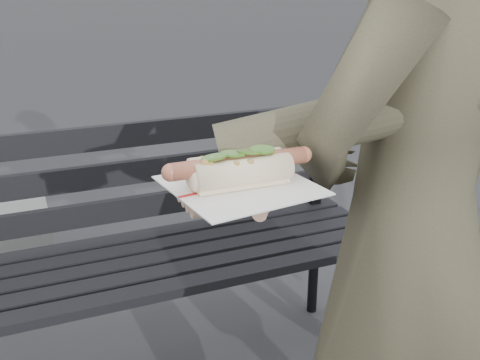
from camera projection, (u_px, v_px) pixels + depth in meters
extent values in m
cylinder|color=black|center=(362.00, 306.00, 1.98)|extent=(0.04, 0.04, 0.45)
cylinder|color=black|center=(314.00, 263.00, 2.27)|extent=(0.04, 0.04, 0.45)
cube|color=black|center=(177.00, 288.00, 1.64)|extent=(1.50, 0.07, 0.03)
cube|color=black|center=(168.00, 273.00, 1.72)|extent=(1.50, 0.07, 0.03)
cube|color=black|center=(161.00, 260.00, 1.80)|extent=(1.50, 0.07, 0.03)
cube|color=black|center=(154.00, 248.00, 1.88)|extent=(1.50, 0.07, 0.03)
cube|color=black|center=(147.00, 237.00, 1.96)|extent=(1.50, 0.07, 0.03)
cube|color=black|center=(317.00, 157.00, 2.13)|extent=(0.04, 0.03, 0.42)
cube|color=black|center=(144.00, 206.00, 1.94)|extent=(1.50, 0.02, 0.08)
cube|color=black|center=(141.00, 171.00, 1.90)|extent=(1.50, 0.02, 0.08)
cube|color=black|center=(139.00, 134.00, 1.85)|extent=(1.50, 0.02, 0.08)
imported|color=#423A2C|center=(410.00, 237.00, 1.10)|extent=(0.71, 0.58, 1.69)
cylinder|color=#423A2C|center=(362.00, 116.00, 0.95)|extent=(0.51, 0.23, 0.19)
cylinder|color=#D8A384|center=(263.00, 187.00, 0.82)|extent=(0.09, 0.08, 0.07)
ellipsoid|color=#D8A384|center=(240.00, 196.00, 0.80)|extent=(0.10, 0.11, 0.03)
cylinder|color=#D8A384|center=(211.00, 209.00, 0.75)|extent=(0.05, 0.02, 0.02)
cylinder|color=#D8A384|center=(206.00, 203.00, 0.77)|extent=(0.05, 0.02, 0.02)
cylinder|color=#D8A384|center=(201.00, 198.00, 0.79)|extent=(0.05, 0.02, 0.02)
cylinder|color=#D8A384|center=(197.00, 193.00, 0.80)|extent=(0.05, 0.02, 0.02)
cylinder|color=#D8A384|center=(263.00, 208.00, 0.75)|extent=(0.04, 0.05, 0.02)
cube|color=white|center=(240.00, 185.00, 0.79)|extent=(0.21, 0.21, 0.00)
cube|color=#B21E1E|center=(240.00, 184.00, 0.79)|extent=(0.19, 0.03, 0.00)
cylinder|color=#B56145|center=(240.00, 163.00, 0.78)|extent=(0.20, 0.02, 0.02)
sphere|color=#B56145|center=(171.00, 173.00, 0.74)|extent=(0.03, 0.02, 0.02)
sphere|color=#B56145|center=(303.00, 155.00, 0.82)|extent=(0.02, 0.02, 0.02)
sphere|color=#9E6B2D|center=(266.00, 150.00, 0.81)|extent=(0.01, 0.01, 0.01)
sphere|color=#9E6B2D|center=(211.00, 165.00, 0.75)|extent=(0.01, 0.01, 0.01)
sphere|color=#9E6B2D|center=(215.00, 160.00, 0.76)|extent=(0.01, 0.01, 0.01)
sphere|color=#9E6B2D|center=(258.00, 161.00, 0.78)|extent=(0.01, 0.01, 0.01)
sphere|color=#9E6B2D|center=(273.00, 156.00, 0.78)|extent=(0.01, 0.01, 0.01)
sphere|color=#9E6B2D|center=(272.00, 159.00, 0.79)|extent=(0.01, 0.01, 0.01)
sphere|color=#9E6B2D|center=(262.00, 158.00, 0.79)|extent=(0.01, 0.01, 0.01)
sphere|color=#9E6B2D|center=(203.00, 161.00, 0.78)|extent=(0.01, 0.01, 0.01)
sphere|color=#9E6B2D|center=(236.00, 165.00, 0.75)|extent=(0.01, 0.01, 0.01)
sphere|color=#9E6B2D|center=(237.00, 159.00, 0.79)|extent=(0.01, 0.01, 0.01)
sphere|color=#9E6B2D|center=(206.00, 164.00, 0.75)|extent=(0.01, 0.01, 0.01)
sphere|color=#9E6B2D|center=(206.00, 162.00, 0.75)|extent=(0.01, 0.01, 0.01)
sphere|color=#9E6B2D|center=(242.00, 155.00, 0.80)|extent=(0.01, 0.01, 0.01)
sphere|color=#9E6B2D|center=(205.00, 164.00, 0.75)|extent=(0.01, 0.01, 0.01)
sphere|color=#9E6B2D|center=(208.00, 158.00, 0.78)|extent=(0.01, 0.01, 0.01)
sphere|color=#9E6B2D|center=(250.00, 163.00, 0.76)|extent=(0.01, 0.01, 0.01)
sphere|color=#9E6B2D|center=(255.00, 150.00, 0.80)|extent=(0.01, 0.01, 0.01)
sphere|color=#9E6B2D|center=(212.00, 161.00, 0.76)|extent=(0.01, 0.01, 0.01)
sphere|color=#9E6B2D|center=(235.00, 159.00, 0.79)|extent=(0.01, 0.01, 0.01)
sphere|color=#9E6B2D|center=(256.00, 157.00, 0.79)|extent=(0.01, 0.01, 0.01)
sphere|color=#9E6B2D|center=(250.00, 155.00, 0.80)|extent=(0.01, 0.01, 0.01)
sphere|color=#9E6B2D|center=(265.00, 150.00, 0.81)|extent=(0.01, 0.01, 0.01)
cylinder|color=#467D22|center=(214.00, 157.00, 0.76)|extent=(0.04, 0.04, 0.01)
cylinder|color=#467D22|center=(233.00, 153.00, 0.77)|extent=(0.04, 0.04, 0.01)
cylinder|color=#467D22|center=(250.00, 152.00, 0.78)|extent=(0.04, 0.04, 0.01)
cylinder|color=#467D22|center=(262.00, 150.00, 0.79)|extent=(0.04, 0.04, 0.00)
cube|color=brown|center=(426.00, 319.00, 2.28)|extent=(0.08, 0.07, 0.00)
cube|color=brown|center=(252.00, 219.00, 3.20)|extent=(0.08, 0.06, 0.00)
cube|color=brown|center=(203.00, 207.00, 3.36)|extent=(0.09, 0.07, 0.00)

